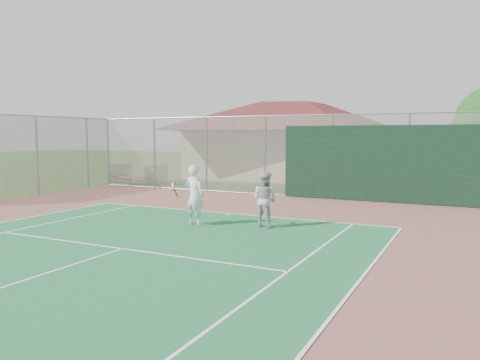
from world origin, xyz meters
name	(u,v)px	position (x,y,z in m)	size (l,w,h in m)	color
back_fence	(334,159)	(2.11, 16.98, 1.67)	(20.08, 0.11, 3.53)	gray
side_fence_left	(37,156)	(-10.00, 12.50, 1.75)	(0.08, 9.00, 3.50)	gray
clubhouse	(293,132)	(-3.01, 26.08, 2.83)	(13.67, 9.79, 5.58)	tan
bleachers	(137,173)	(-9.55, 18.74, 0.54)	(2.95, 1.98, 1.03)	#A14325
player_white_front	(194,196)	(-0.06, 9.65, 0.89)	(1.06, 0.69, 1.77)	silver
player_grey_back	(265,200)	(1.90, 10.35, 0.80)	(0.90, 0.77, 1.60)	#B2B5B8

